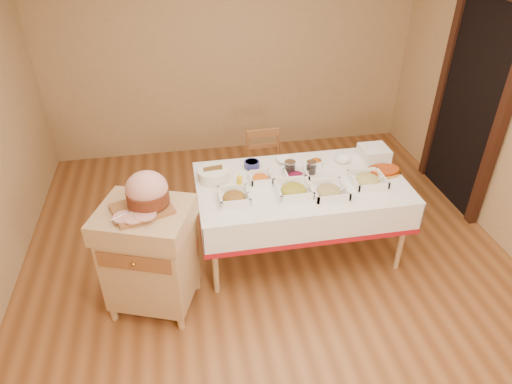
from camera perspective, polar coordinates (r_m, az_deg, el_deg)
room_shell at (r=3.41m, az=2.62°, el=5.89°), size 5.00×5.00×5.00m
doorway at (r=5.13m, az=25.31°, el=10.13°), size 0.09×1.10×2.20m
dining_table at (r=4.08m, az=5.55°, el=-0.61°), size 1.82×1.02×0.76m
butcher_cart at (r=3.64m, az=-13.16°, el=-7.47°), size 0.82×0.75×0.95m
dining_chair at (r=4.77m, az=1.24°, el=2.72°), size 0.40×0.38×0.85m
ham_on_board at (r=3.36m, az=-13.55°, el=-0.13°), size 0.43×0.41×0.29m
serving_dish_a at (r=3.72m, az=-2.75°, el=-0.60°), size 0.25×0.25×0.11m
serving_dish_b at (r=3.81m, az=4.74°, el=0.29°), size 0.29×0.29×0.12m
serving_dish_c at (r=3.83m, az=9.12°, el=0.12°), size 0.28×0.28×0.12m
serving_dish_d at (r=4.05m, az=13.80°, el=1.48°), size 0.28×0.28×0.11m
serving_dish_e at (r=3.97m, az=0.58°, el=1.76°), size 0.20×0.19×0.09m
serving_dish_f at (r=4.02m, az=5.06°, el=2.07°), size 0.20×0.20×0.09m
small_bowl_left at (r=4.09m, az=-5.86°, el=2.71°), size 0.13×0.13×0.06m
small_bowl_mid at (r=4.17m, az=-0.53°, el=3.52°), size 0.14×0.14×0.06m
small_bowl_right at (r=4.23m, az=7.56°, el=3.67°), size 0.12×0.12×0.06m
bowl_white_imported at (r=4.27m, az=3.56°, el=3.98°), size 0.15×0.15×0.04m
bowl_small_imported at (r=4.34m, az=10.74°, el=4.01°), size 0.17×0.17×0.05m
preserve_jar_left at (r=4.07m, az=4.25°, el=2.96°), size 0.10×0.10×0.13m
preserve_jar_right at (r=4.10m, az=6.91°, el=3.00°), size 0.09×0.09×0.12m
mustard_bottle at (r=3.82m, az=-2.08°, el=1.11°), size 0.05×0.05×0.16m
bread_basket at (r=3.99m, az=-5.37°, el=2.20°), size 0.27×0.27×0.12m
plate_stack at (r=4.46m, az=14.54°, el=4.79°), size 0.25×0.25×0.11m
brass_platter at (r=4.25m, az=15.66°, el=2.58°), size 0.32×0.23×0.04m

